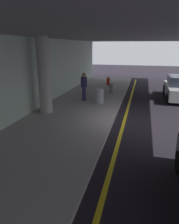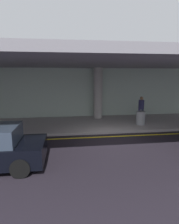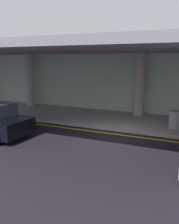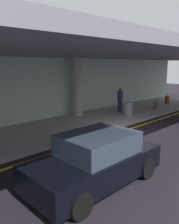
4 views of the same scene
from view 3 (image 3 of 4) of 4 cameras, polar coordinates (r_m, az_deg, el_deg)
The scene contains 8 objects.
ground_plane at distance 11.57m, azimuth 4.93°, elevation -5.65°, with size 60.00×60.00×0.00m, color black.
sidewalk at distance 14.40m, azimuth 9.29°, elevation -2.02°, with size 26.00×4.20×0.15m, color #A19999.
lane_stripe_yellow at distance 12.06m, azimuth 5.84°, elevation -4.93°, with size 26.00×0.14×0.01m, color yellow.
support_column_left_mid at distance 19.06m, azimuth -13.13°, elevation 6.90°, with size 0.64×0.64×3.65m, color #A09E9F.
support_column_center at distance 15.42m, azimuth 10.99°, elevation 5.98°, with size 0.64×0.64×3.65m, color #9C9693.
ceiling_overhang at distance 13.54m, azimuth 9.22°, elevation 13.67°, with size 28.00×13.20×0.30m, color slate.
terminal_back_wall at distance 16.25m, azimuth 11.74°, elevation 5.95°, with size 26.00×0.30×3.80m, color #AABBAD.
trash_bin_steel at distance 13.02m, azimuth 18.45°, elevation -1.64°, with size 0.56×0.56×0.85m, color gray.
Camera 3 is at (3.84, -10.37, 3.40)m, focal length 41.11 mm.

